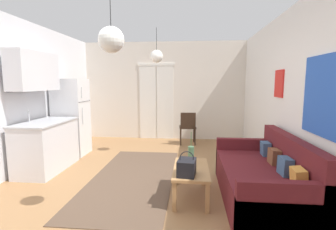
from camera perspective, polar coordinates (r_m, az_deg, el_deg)
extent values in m
cube|color=#996D44|center=(3.79, -7.24, -18.20)|extent=(5.05, 7.77, 0.10)
cube|color=silver|center=(7.01, -0.93, 5.57)|extent=(4.65, 0.10, 2.71)
cube|color=white|center=(7.03, -4.64, 2.89)|extent=(0.46, 0.02, 2.06)
cube|color=white|center=(6.96, -0.71, 2.87)|extent=(0.46, 0.02, 2.06)
cube|color=white|center=(6.99, -2.74, 11.58)|extent=(1.03, 0.03, 0.06)
cube|color=white|center=(3.66, 29.70, 2.83)|extent=(0.10, 7.37, 2.71)
cube|color=blue|center=(3.18, 32.46, 3.73)|extent=(0.02, 0.93, 0.90)
cube|color=red|center=(4.50, 24.26, 6.61)|extent=(0.02, 0.37, 0.45)
cube|color=black|center=(4.92, -32.18, 6.88)|extent=(0.02, 0.32, 0.40)
cube|color=brown|center=(4.33, -7.98, -14.06)|extent=(1.33, 3.01, 0.01)
cube|color=#5B191E|center=(3.66, 20.19, -14.82)|extent=(0.95, 1.95, 0.46)
cube|color=#5B191E|center=(3.71, 26.42, -11.34)|extent=(0.15, 1.95, 0.88)
cube|color=#5B191E|center=(2.82, 25.31, -19.88)|extent=(0.95, 0.11, 0.65)
cube|color=#5B191E|center=(4.47, 17.23, -9.29)|extent=(0.95, 0.11, 0.65)
cube|color=gold|center=(3.09, 27.94, -12.78)|extent=(0.15, 0.22, 0.22)
cube|color=#3D5B7F|center=(3.42, 25.47, -10.65)|extent=(0.14, 0.23, 0.22)
cube|color=brown|center=(3.81, 23.31, -8.79)|extent=(0.13, 0.21, 0.21)
cube|color=#3D5B7F|center=(4.18, 21.59, -7.26)|extent=(0.13, 0.21, 0.22)
cube|color=#B27F4C|center=(3.51, 5.35, -12.35)|extent=(0.48, 0.92, 0.04)
cube|color=#B27F4C|center=(3.21, 1.51, -18.33)|extent=(0.05, 0.05, 0.38)
cube|color=#B27F4C|center=(3.21, 9.08, -18.42)|extent=(0.05, 0.05, 0.38)
cube|color=#B27F4C|center=(3.98, 2.35, -13.08)|extent=(0.05, 0.05, 0.38)
cube|color=#B27F4C|center=(3.98, 8.29, -13.15)|extent=(0.05, 0.05, 0.38)
cylinder|color=#47704C|center=(3.71, 5.32, -9.04)|extent=(0.09, 0.09, 0.24)
cylinder|color=#477F42|center=(3.65, 5.36, -5.59)|extent=(0.01, 0.01, 0.22)
cube|color=black|center=(3.22, 4.33, -11.96)|extent=(0.25, 0.30, 0.20)
torus|color=black|center=(3.18, 4.36, -9.90)|extent=(0.18, 0.01, 0.18)
cube|color=white|center=(5.85, -21.39, -0.44)|extent=(0.63, 0.61, 1.67)
cube|color=#4C4C51|center=(5.67, -18.68, 3.00)|extent=(0.01, 0.59, 0.01)
cylinder|color=#B7BABF|center=(5.50, -19.32, 4.94)|extent=(0.02, 0.02, 0.23)
cylinder|color=#B7BABF|center=(5.55, -19.10, -0.24)|extent=(0.02, 0.02, 0.37)
cube|color=silver|center=(5.03, -26.15, -6.56)|extent=(0.62, 1.21, 0.87)
cube|color=#B7BABF|center=(4.95, -26.45, -1.51)|extent=(0.65, 1.24, 0.03)
cube|color=#999BA0|center=(4.89, -26.91, -2.18)|extent=(0.36, 0.40, 0.10)
cylinder|color=#B7BABF|center=(5.01, -29.44, -0.28)|extent=(0.02, 0.02, 0.20)
cube|color=silver|center=(4.98, -28.54, 8.85)|extent=(0.32, 1.09, 0.68)
cylinder|color=black|center=(6.65, 5.99, -4.45)|extent=(0.03, 0.03, 0.43)
cylinder|color=black|center=(6.63, 2.88, -4.46)|extent=(0.03, 0.03, 0.43)
cylinder|color=black|center=(6.32, 6.25, -5.09)|extent=(0.03, 0.03, 0.43)
cylinder|color=black|center=(6.30, 2.97, -5.10)|extent=(0.03, 0.03, 0.43)
cube|color=black|center=(6.43, 4.54, -2.79)|extent=(0.45, 0.43, 0.04)
cube|color=black|center=(6.22, 4.66, -1.24)|extent=(0.38, 0.06, 0.39)
sphere|color=white|center=(2.75, -12.98, 16.56)|extent=(0.27, 0.27, 0.27)
cylinder|color=black|center=(5.31, -2.67, 17.19)|extent=(0.01, 0.01, 0.45)
sphere|color=white|center=(5.27, -2.65, 13.38)|extent=(0.26, 0.26, 0.26)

